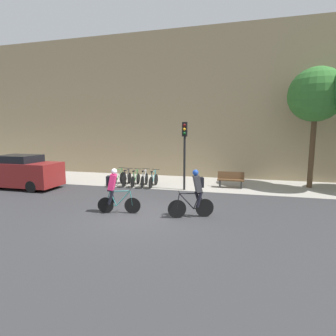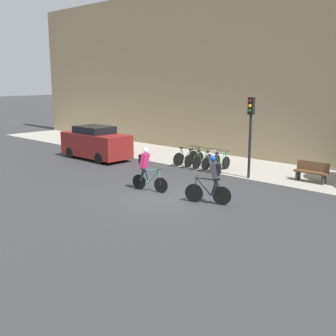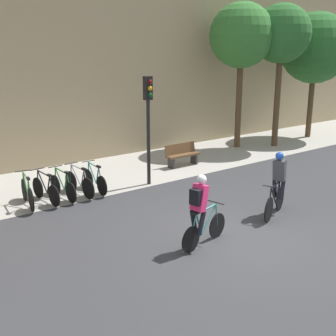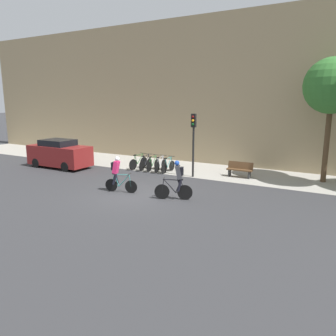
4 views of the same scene
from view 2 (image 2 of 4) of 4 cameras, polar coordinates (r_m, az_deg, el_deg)
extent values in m
plane|color=#333335|center=(16.38, -0.56, -3.68)|extent=(200.00, 200.00, 0.00)
cube|color=#A39E93|center=(21.64, 11.81, -0.08)|extent=(44.00, 4.50, 0.01)
cube|color=#9E8966|center=(23.43, 15.66, 12.87)|extent=(44.00, 0.60, 9.95)
cylinder|color=black|center=(16.63, -0.97, -2.33)|extent=(0.62, 0.17, 0.62)
cylinder|color=black|center=(17.18, -3.94, -1.89)|extent=(0.62, 0.17, 0.62)
cylinder|color=teal|center=(16.74, -2.01, -1.24)|extent=(0.57, 0.16, 0.62)
cylinder|color=teal|center=(16.95, -3.11, -1.14)|extent=(0.27, 0.10, 0.58)
cylinder|color=teal|center=(16.74, -2.35, -0.26)|extent=(0.77, 0.20, 0.07)
cylinder|color=teal|center=(17.07, -3.37, -2.00)|extent=(0.42, 0.12, 0.05)
cylinder|color=teal|center=(17.07, -3.70, -1.03)|extent=(0.22, 0.08, 0.56)
cylinder|color=teal|center=(16.58, -1.10, -1.34)|extent=(0.12, 0.06, 0.59)
cylinder|color=black|center=(16.53, -1.23, -0.21)|extent=(0.12, 0.46, 0.03)
cube|color=black|center=(16.95, -3.45, -0.03)|extent=(0.21, 0.12, 0.06)
cube|color=#E52866|center=(16.83, -3.18, 1.03)|extent=(0.38, 0.38, 0.63)
sphere|color=silver|center=(16.71, -2.97, 2.39)|extent=(0.26, 0.26, 0.22)
cylinder|color=black|center=(16.88, -3.51, -0.93)|extent=(0.29, 0.17, 0.56)
cylinder|color=black|center=(17.06, -3.09, -0.79)|extent=(0.26, 0.16, 0.56)
cube|color=black|center=(16.89, -3.58, 1.24)|extent=(0.19, 0.28, 0.36)
cylinder|color=black|center=(15.39, 3.54, -3.40)|extent=(0.65, 0.29, 0.68)
cylinder|color=black|center=(15.13, 7.30, -3.74)|extent=(0.65, 0.29, 0.68)
cylinder|color=black|center=(15.23, 4.82, -2.50)|extent=(0.54, 0.25, 0.62)
cylinder|color=black|center=(15.13, 6.22, -2.67)|extent=(0.26, 0.14, 0.58)
cylinder|color=black|center=(15.13, 5.26, -1.49)|extent=(0.73, 0.33, 0.07)
cylinder|color=black|center=(15.18, 6.54, -3.71)|extent=(0.40, 0.19, 0.05)
cylinder|color=black|center=(15.08, 6.98, -2.71)|extent=(0.21, 0.11, 0.56)
cylinder|color=black|center=(15.31, 3.70, -2.37)|extent=(0.12, 0.08, 0.59)
cylinder|color=black|center=(15.22, 3.87, -1.18)|extent=(0.20, 0.44, 0.03)
cube|color=black|center=(15.03, 6.67, -1.52)|extent=(0.22, 0.15, 0.06)
cube|color=#3D3D42|center=(14.98, 6.33, -0.26)|extent=(0.42, 0.42, 0.63)
sphere|color=#1E47AD|center=(14.92, 6.07, 1.30)|extent=(0.29, 0.29, 0.22)
cylinder|color=black|center=(15.20, 6.56, -2.31)|extent=(0.30, 0.21, 0.56)
cylinder|color=black|center=(15.00, 6.36, -2.50)|extent=(0.26, 0.19, 0.56)
cube|color=black|center=(14.94, 6.85, -0.11)|extent=(0.23, 0.29, 0.36)
cylinder|color=black|center=(22.47, 3.45, 1.48)|extent=(0.13, 0.69, 0.70)
cylinder|color=black|center=(21.79, 1.43, 1.18)|extent=(0.13, 0.69, 0.70)
cylinder|color=#2D6B33|center=(22.19, 2.78, 2.10)|extent=(0.12, 0.57, 0.62)
cylinder|color=#2D6B33|center=(21.94, 2.03, 1.95)|extent=(0.08, 0.27, 0.58)
cylinder|color=#2D6B33|center=(22.07, 2.57, 2.79)|extent=(0.15, 0.77, 0.07)
cylinder|color=#2D6B33|center=(21.93, 1.84, 1.22)|extent=(0.09, 0.42, 0.05)
cylinder|color=#2D6B33|center=(21.80, 1.62, 1.92)|extent=(0.06, 0.22, 0.56)
cylinder|color=#2D6B33|center=(22.39, 3.38, 2.20)|extent=(0.05, 0.12, 0.59)
cylinder|color=black|center=(22.31, 3.31, 3.03)|extent=(0.46, 0.09, 0.03)
cube|color=black|center=(21.81, 1.81, 2.76)|extent=(0.11, 0.21, 0.06)
cylinder|color=black|center=(22.21, 4.32, 1.30)|extent=(0.10, 0.66, 0.66)
cylinder|color=black|center=(21.36, 2.77, 0.90)|extent=(0.10, 0.66, 0.66)
cylinder|color=black|center=(21.87, 3.81, 1.89)|extent=(0.09, 0.58, 0.62)
cylinder|color=black|center=(21.56, 3.24, 1.71)|extent=(0.06, 0.27, 0.58)
cylinder|color=black|center=(21.73, 3.65, 2.59)|extent=(0.11, 0.78, 0.07)
cylinder|color=black|center=(21.53, 3.09, 0.96)|extent=(0.07, 0.42, 0.05)
cylinder|color=black|center=(21.38, 2.92, 1.66)|extent=(0.05, 0.22, 0.56)
cylinder|color=black|center=(22.13, 4.27, 2.02)|extent=(0.05, 0.12, 0.59)
cylinder|color=black|center=(22.04, 4.22, 2.86)|extent=(0.46, 0.07, 0.03)
cube|color=black|center=(21.41, 3.08, 2.52)|extent=(0.10, 0.21, 0.06)
cylinder|color=black|center=(21.87, 5.47, 1.09)|extent=(0.07, 0.64, 0.64)
cylinder|color=black|center=(21.03, 3.89, 0.68)|extent=(0.07, 0.64, 0.64)
cylinder|color=#2D6B33|center=(21.53, 4.96, 1.69)|extent=(0.07, 0.57, 0.62)
cylinder|color=#2D6B33|center=(21.22, 4.37, 1.51)|extent=(0.06, 0.27, 0.58)
cylinder|color=#2D6B33|center=(21.39, 4.80, 2.39)|extent=(0.09, 0.77, 0.07)
cylinder|color=#2D6B33|center=(21.20, 4.21, 0.74)|extent=(0.06, 0.42, 0.05)
cylinder|color=#2D6B33|center=(21.05, 4.04, 1.45)|extent=(0.04, 0.22, 0.56)
cylinder|color=#2D6B33|center=(21.78, 5.43, 1.82)|extent=(0.04, 0.12, 0.59)
cylinder|color=black|center=(21.69, 5.38, 2.66)|extent=(0.46, 0.05, 0.03)
cube|color=black|center=(21.07, 4.20, 2.33)|extent=(0.09, 0.20, 0.06)
cylinder|color=black|center=(21.55, 6.58, 0.95)|extent=(0.10, 0.68, 0.68)
cylinder|color=black|center=(20.69, 5.13, 0.53)|extent=(0.10, 0.68, 0.68)
cylinder|color=#99999E|center=(21.20, 6.12, 1.56)|extent=(0.10, 0.57, 0.62)
cylinder|color=#99999E|center=(20.88, 5.57, 1.37)|extent=(0.07, 0.27, 0.58)
cylinder|color=#99999E|center=(21.06, 5.97, 2.27)|extent=(0.12, 0.76, 0.07)
cylinder|color=#99999E|center=(20.86, 5.43, 0.59)|extent=(0.07, 0.41, 0.05)
cylinder|color=#99999E|center=(20.71, 5.28, 1.31)|extent=(0.05, 0.22, 0.56)
cylinder|color=#99999E|center=(21.46, 6.54, 1.70)|extent=(0.05, 0.12, 0.59)
cylinder|color=black|center=(21.37, 6.51, 2.55)|extent=(0.46, 0.07, 0.03)
cube|color=black|center=(20.73, 5.43, 2.20)|extent=(0.10, 0.21, 0.06)
cylinder|color=black|center=(21.18, 7.86, 0.69)|extent=(0.04, 0.65, 0.64)
cylinder|color=black|center=(20.42, 6.26, 0.31)|extent=(0.04, 0.65, 0.64)
cylinder|color=teal|center=(20.87, 7.35, 1.32)|extent=(0.05, 0.54, 0.62)
cylinder|color=teal|center=(20.59, 6.75, 1.15)|extent=(0.04, 0.25, 0.58)
cylinder|color=teal|center=(20.73, 7.20, 2.05)|extent=(0.05, 0.72, 0.07)
cylinder|color=teal|center=(20.57, 6.59, 0.36)|extent=(0.04, 0.39, 0.05)
cylinder|color=teal|center=(20.43, 6.42, 1.10)|extent=(0.04, 0.21, 0.56)
cylinder|color=teal|center=(21.10, 7.82, 1.45)|extent=(0.04, 0.11, 0.58)
cylinder|color=black|center=(21.01, 7.79, 2.32)|extent=(0.46, 0.03, 0.03)
cube|color=black|center=(20.45, 6.59, 2.00)|extent=(0.08, 0.20, 0.06)
cylinder|color=black|center=(19.22, 11.05, 3.97)|extent=(0.12, 0.12, 3.64)
cube|color=black|center=(19.08, 11.23, 8.25)|extent=(0.26, 0.20, 0.76)
sphere|color=#590C0C|center=(18.97, 11.05, 8.87)|extent=(0.15, 0.15, 0.15)
sphere|color=orange|center=(18.98, 11.02, 8.24)|extent=(0.15, 0.15, 0.15)
sphere|color=#0C4719|center=(18.99, 11.00, 7.61)|extent=(0.15, 0.15, 0.15)
cube|color=brown|center=(19.34, 18.79, -0.53)|extent=(1.47, 0.40, 0.08)
cube|color=brown|center=(19.45, 19.06, 0.25)|extent=(1.47, 0.12, 0.40)
cube|color=#2D2D2D|center=(19.62, 17.19, -0.93)|extent=(0.08, 0.36, 0.45)
cube|color=#2D2D2D|center=(19.16, 20.34, -1.44)|extent=(0.08, 0.36, 0.45)
cube|color=maroon|center=(24.02, -9.72, 3.14)|extent=(4.30, 1.78, 1.27)
cube|color=black|center=(23.99, -9.95, 5.14)|extent=(2.06, 1.57, 0.40)
cylinder|color=black|center=(22.56, -9.26, 1.30)|extent=(0.62, 0.20, 0.62)
cylinder|color=black|center=(23.59, -6.13, 1.84)|extent=(0.62, 0.20, 0.62)
cylinder|color=black|center=(24.70, -13.08, 2.05)|extent=(0.62, 0.20, 0.62)
cylinder|color=black|center=(25.63, -10.05, 2.53)|extent=(0.62, 0.20, 0.62)
camera|label=1|loc=(7.91, -28.23, 1.31)|focal=28.00mm
camera|label=3|loc=(18.48, -32.73, 9.98)|focal=45.00mm
camera|label=4|loc=(2.37, -66.90, 4.57)|focal=35.00mm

